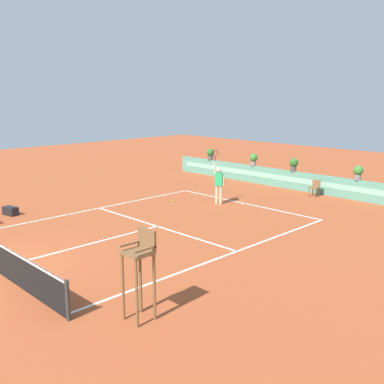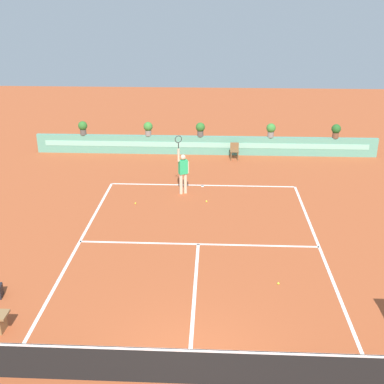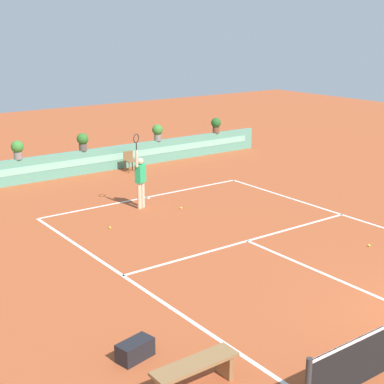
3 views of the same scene
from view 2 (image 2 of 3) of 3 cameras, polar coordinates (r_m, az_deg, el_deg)
ground_plane at (r=16.32m, az=0.69°, el=-6.85°), size 60.00×60.00×0.00m
court_lines at (r=16.95m, az=0.78°, el=-5.65°), size 8.32×11.94×0.01m
net at (r=11.12m, az=-0.49°, el=-19.76°), size 8.92×0.10×1.00m
back_wall_barrier at (r=25.73m, az=1.54°, el=5.53°), size 18.00×0.21×1.00m
ball_kid_chair at (r=25.06m, az=5.03°, el=4.93°), size 0.44×0.44×0.85m
tennis_player at (r=20.40m, az=-1.07°, el=2.58°), size 0.57×0.35×2.58m
tennis_ball_near_baseline at (r=19.84m, az=-6.70°, el=-1.34°), size 0.07×0.07×0.07m
tennis_ball_mid_court at (r=14.75m, az=10.15°, el=-10.57°), size 0.07×0.07×0.07m
tennis_ball_by_sideline at (r=19.91m, az=1.72°, el=-1.10°), size 0.07×0.07×0.07m
potted_plant_centre at (r=25.49m, az=0.99°, el=7.50°), size 0.48×0.48×0.72m
potted_plant_far_left at (r=26.41m, az=-12.76°, el=7.49°), size 0.48×0.48×0.72m
potted_plant_far_right at (r=26.24m, az=16.63°, el=7.01°), size 0.48×0.48×0.72m
potted_plant_left at (r=25.71m, az=-5.20°, el=7.55°), size 0.48×0.48×0.72m
potted_plant_right at (r=25.65m, az=9.29°, el=7.31°), size 0.48×0.48×0.72m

